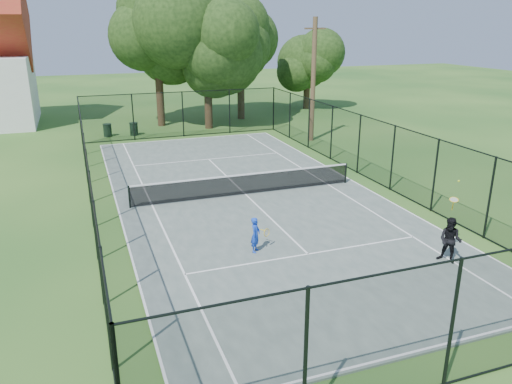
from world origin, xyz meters
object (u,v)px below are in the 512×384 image
object	(u,v)px
player_black	(450,240)
tennis_net	(245,183)
trash_bin_right	(134,129)
utility_pole	(313,80)
trash_bin_left	(107,130)
player_blue	(256,235)

from	to	relation	value
player_black	tennis_net	bearing A→B (deg)	115.11
trash_bin_right	utility_pole	world-z (taller)	utility_pole
tennis_net	player_black	xyz separation A→B (m)	(3.94, -8.40, 0.23)
tennis_net	trash_bin_left	distance (m)	15.45
utility_pole	player_blue	size ratio (longest dim) A/B	6.35
tennis_net	trash_bin_left	world-z (taller)	tennis_net
tennis_net	trash_bin_right	xyz separation A→B (m)	(-3.11, 14.49, -0.14)
utility_pole	trash_bin_left	bearing A→B (deg)	155.37
trash_bin_left	player_black	distance (m)	24.69
utility_pole	player_black	world-z (taller)	utility_pole
trash_bin_right	player_black	xyz separation A→B (m)	(7.05, -22.89, 0.37)
trash_bin_left	trash_bin_right	size ratio (longest dim) A/B	1.00
trash_bin_right	utility_pole	xyz separation A→B (m)	(10.67, -5.49, 3.44)
tennis_net	player_blue	bearing A→B (deg)	-105.40
tennis_net	player_black	size ratio (longest dim) A/B	4.00
trash_bin_left	player_black	world-z (taller)	player_black
player_blue	tennis_net	bearing A→B (deg)	74.60
player_black	player_blue	bearing A→B (deg)	153.00
tennis_net	utility_pole	world-z (taller)	utility_pole
player_blue	trash_bin_left	bearing A→B (deg)	99.20
trash_bin_left	player_blue	distance (m)	20.55
player_blue	player_black	xyz separation A→B (m)	(5.48, -2.79, 0.15)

